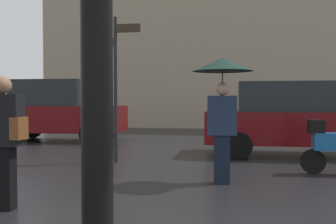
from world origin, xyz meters
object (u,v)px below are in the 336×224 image
object	(u,v)px
parked_car_right	(57,111)
street_signpost	(116,75)
pedestrian_with_umbrella	(222,86)
pedestrian_with_bag	(4,135)
parked_car_left	(296,118)

from	to	relation	value
parked_car_right	street_signpost	world-z (taller)	street_signpost
pedestrian_with_umbrella	pedestrian_with_bag	bearing A→B (deg)	-77.67
pedestrian_with_umbrella	parked_car_right	bearing A→B (deg)	-159.23
pedestrian_with_bag	street_signpost	distance (m)	3.82
pedestrian_with_umbrella	parked_car_left	size ratio (longest dim) A/B	0.46
pedestrian_with_umbrella	street_signpost	distance (m)	2.92
parked_car_right	street_signpost	size ratio (longest dim) A/B	1.35
pedestrian_with_umbrella	street_signpost	size ratio (longest dim) A/B	0.65
parked_car_left	street_signpost	world-z (taller)	street_signpost
pedestrian_with_bag	parked_car_left	xyz separation A→B (m)	(4.38, 5.39, -0.03)
pedestrian_with_umbrella	parked_car_right	xyz separation A→B (m)	(-5.59, 5.61, -0.60)
pedestrian_with_bag	parked_car_right	distance (m)	8.12
pedestrian_with_umbrella	parked_car_left	bearing A→B (deg)	129.25
pedestrian_with_umbrella	pedestrian_with_bag	xyz separation A→B (m)	(-2.66, -1.97, -0.67)
pedestrian_with_bag	parked_car_right	world-z (taller)	parked_car_right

